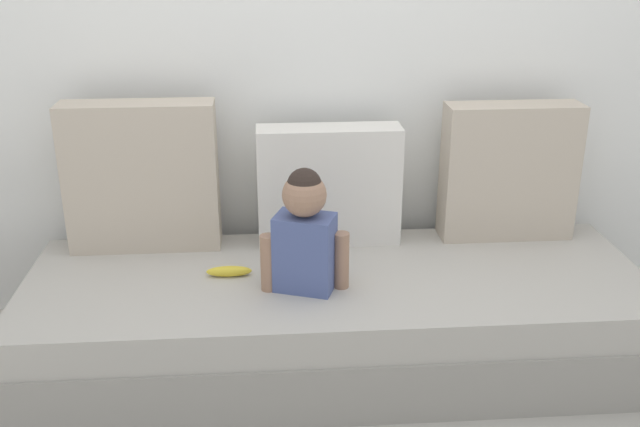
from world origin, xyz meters
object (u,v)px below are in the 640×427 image
at_px(throw_pillow_center, 329,185).
at_px(banana, 229,271).
at_px(couch, 336,318).
at_px(throw_pillow_left, 142,177).
at_px(throw_pillow_right, 509,172).
at_px(toddler, 305,231).

xyz_separation_m(throw_pillow_center, banana, (-0.40, -0.31, -0.22)).
bearing_deg(throw_pillow_center, couch, -90.00).
bearing_deg(throw_pillow_left, banana, -41.83).
bearing_deg(throw_pillow_right, throw_pillow_left, 180.00).
height_order(throw_pillow_left, throw_pillow_right, throw_pillow_left).
xyz_separation_m(throw_pillow_left, toddler, (0.62, -0.42, -0.07)).
relative_size(throw_pillow_left, throw_pillow_right, 1.06).
xyz_separation_m(throw_pillow_left, throw_pillow_right, (1.49, 0.00, -0.02)).
relative_size(throw_pillow_left, banana, 3.51).
relative_size(throw_pillow_left, toddler, 1.31).
height_order(couch, banana, banana).
distance_m(couch, toddler, 0.44).
bearing_deg(throw_pillow_center, banana, -142.68).
bearing_deg(banana, toddler, -22.92).
xyz_separation_m(throw_pillow_left, banana, (0.34, -0.31, -0.28)).
relative_size(throw_pillow_center, banana, 3.39).
xyz_separation_m(throw_pillow_center, throw_pillow_right, (0.74, 0.00, 0.04)).
distance_m(couch, throw_pillow_center, 0.54).
xyz_separation_m(throw_pillow_left, throw_pillow_center, (0.74, 0.00, -0.06)).
bearing_deg(throw_pillow_left, couch, -23.72).
distance_m(throw_pillow_center, throw_pillow_right, 0.74).
relative_size(couch, toddler, 5.27).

